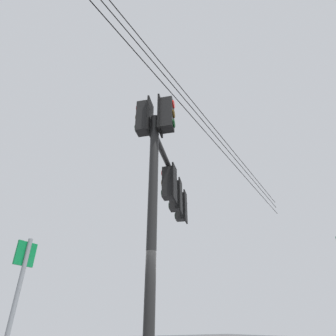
% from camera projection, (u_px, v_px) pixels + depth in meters
% --- Properties ---
extents(signal_mast_assembly, '(3.62, 3.55, 6.26)m').
position_uv_depth(signal_mast_assembly, '(166.00, 182.00, 7.11)').
color(signal_mast_assembly, black).
rests_on(signal_mast_assembly, ground).
extents(route_sign_secondary, '(0.33, 0.20, 2.56)m').
position_uv_depth(route_sign_secondary, '(14.00, 304.00, 4.18)').
color(route_sign_secondary, slate).
rests_on(route_sign_secondary, ground).
extents(overhead_wire_span, '(20.47, 8.84, 1.15)m').
position_uv_depth(overhead_wire_span, '(176.00, 90.00, 8.37)').
color(overhead_wire_span, black).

